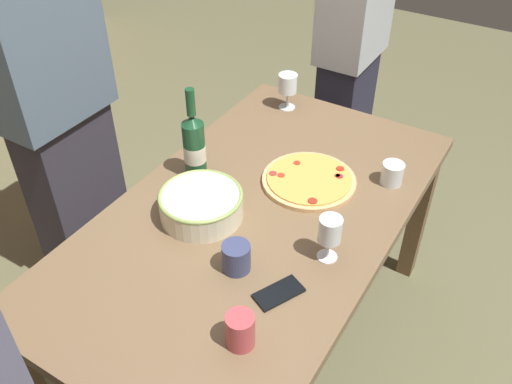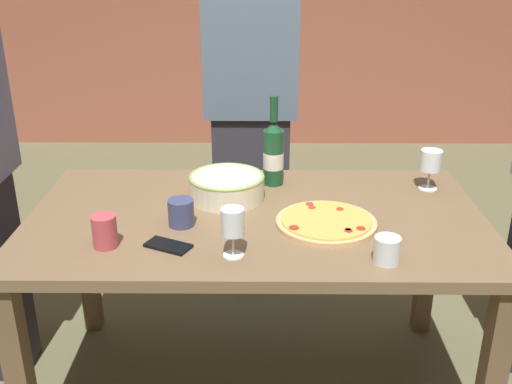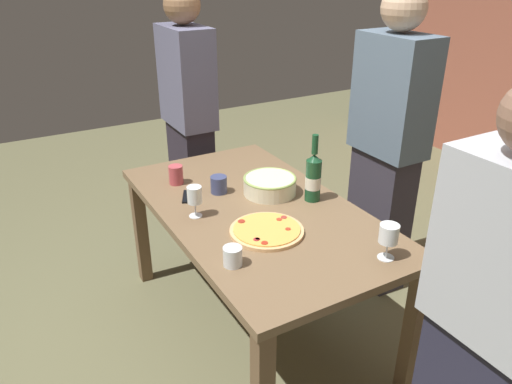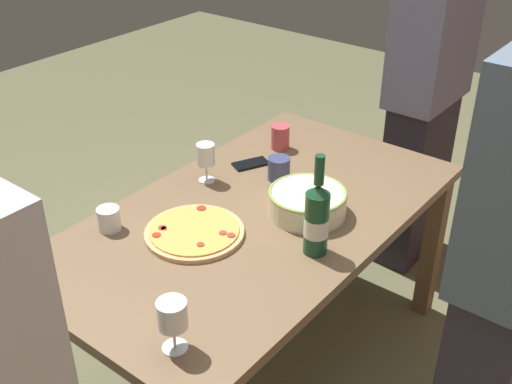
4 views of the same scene
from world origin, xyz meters
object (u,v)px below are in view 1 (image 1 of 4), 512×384
at_px(cup_amber, 240,330).
at_px(cup_ceramic, 236,257).
at_px(pizza, 309,180).
at_px(wine_glass_by_bottle, 288,85).
at_px(person_host, 351,51).
at_px(cell_phone, 279,293).
at_px(person_guest_left, 55,107).
at_px(dining_table, 256,232).
at_px(wine_bottle, 194,145).
at_px(serving_bowl, 201,204).
at_px(cup_spare, 392,173).
at_px(wine_glass_near_pizza, 330,232).

distance_m(cup_amber, cup_ceramic, 0.27).
xyz_separation_m(pizza, wine_glass_by_bottle, (0.43, 0.33, 0.10)).
bearing_deg(person_host, cup_ceramic, 1.76).
distance_m(cell_phone, person_guest_left, 1.16).
height_order(cup_amber, person_guest_left, person_guest_left).
distance_m(pizza, wine_glass_by_bottle, 0.55).
height_order(dining_table, wine_bottle, wine_bottle).
bearing_deg(person_guest_left, serving_bowl, -8.11).
bearing_deg(serving_bowl, cup_amber, -133.15).
height_order(cup_amber, cell_phone, cup_amber).
bearing_deg(wine_glass_by_bottle, cup_spare, -115.13).
xyz_separation_m(dining_table, wine_glass_by_bottle, (0.66, 0.25, 0.20)).
bearing_deg(wine_glass_near_pizza, wine_glass_by_bottle, 36.69).
bearing_deg(dining_table, cup_amber, -153.10).
bearing_deg(dining_table, wine_glass_near_pizza, -102.62).
relative_size(dining_table, cup_ceramic, 17.40).
bearing_deg(person_host, person_guest_left, -38.47).
distance_m(cup_ceramic, person_guest_left, 1.00).
relative_size(person_host, person_guest_left, 0.91).
bearing_deg(cup_spare, wine_glass_by_bottle, 64.87).
bearing_deg(wine_glass_by_bottle, cup_ceramic, -160.15).
relative_size(pizza, wine_glass_near_pizza, 2.17).
bearing_deg(cup_amber, wine_bottle, 44.98).
relative_size(dining_table, cup_amber, 15.28).
bearing_deg(pizza, cell_phone, -162.21).
distance_m(wine_glass_by_bottle, person_host, 0.53).
bearing_deg(dining_table, wine_glass_by_bottle, 20.36).
bearing_deg(pizza, person_host, 15.35).
bearing_deg(person_guest_left, wine_glass_near_pizza, -3.76).
bearing_deg(dining_table, person_host, 8.71).
relative_size(wine_bottle, cup_amber, 3.37).
xyz_separation_m(wine_glass_by_bottle, cup_spare, (-0.27, -0.58, -0.07)).
relative_size(serving_bowl, cell_phone, 1.95).
relative_size(wine_glass_near_pizza, wine_glass_by_bottle, 1.00).
relative_size(dining_table, person_guest_left, 0.90).
distance_m(dining_table, wine_glass_near_pizza, 0.36).
distance_m(cup_amber, person_guest_left, 1.21).
relative_size(wine_glass_by_bottle, person_guest_left, 0.09).
relative_size(wine_glass_near_pizza, cup_ceramic, 1.71).
height_order(cup_spare, person_guest_left, person_guest_left).
relative_size(wine_glass_by_bottle, cup_amber, 1.50).
distance_m(wine_bottle, wine_glass_by_bottle, 0.60).
height_order(pizza, person_host, person_host).
height_order(pizza, wine_glass_near_pizza, wine_glass_near_pizza).
relative_size(dining_table, cup_spare, 19.57).
distance_m(wine_glass_by_bottle, cup_spare, 0.64).
bearing_deg(person_host, pizza, 6.64).
bearing_deg(cup_ceramic, dining_table, 18.49).
relative_size(cup_ceramic, person_host, 0.06).
distance_m(dining_table, pizza, 0.27).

